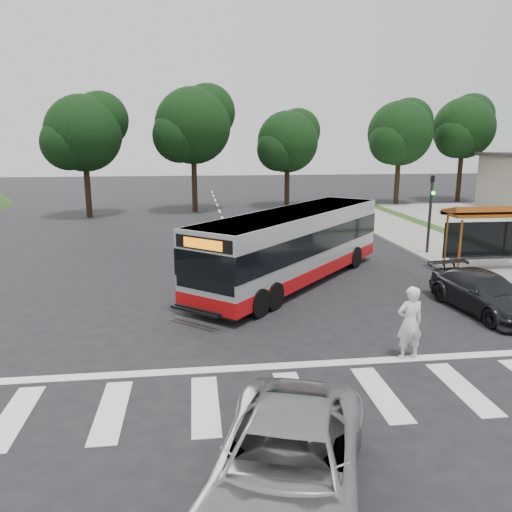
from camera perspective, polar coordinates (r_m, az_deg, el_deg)
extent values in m
plane|color=black|center=(16.14, 0.87, -7.46)|extent=(140.00, 140.00, 0.00)
cube|color=gray|center=(27.05, 22.06, 0.13)|extent=(4.00, 40.00, 0.12)
cube|color=#9E9991|center=(26.13, 18.23, 0.04)|extent=(0.30, 40.00, 0.15)
cube|color=silver|center=(11.65, 4.45, -15.96)|extent=(18.00, 2.60, 0.01)
cylinder|color=#9A4C19|center=(22.77, 22.26, 0.95)|extent=(0.10, 0.10, 2.30)
cylinder|color=#9A4C19|center=(23.80, 20.87, 1.56)|extent=(0.10, 0.10, 2.30)
cube|color=#9A4C19|center=(23.99, 25.59, 4.37)|extent=(4.20, 1.60, 0.12)
cube|color=#9A4C19|center=(24.02, 25.56, 4.75)|extent=(4.20, 1.32, 0.51)
cube|color=black|center=(24.68, 24.57, 1.73)|extent=(3.80, 0.06, 1.60)
cube|color=gray|center=(24.33, 25.13, -0.28)|extent=(3.60, 0.40, 0.08)
cylinder|color=black|center=(26.49, 19.24, 4.38)|extent=(0.14, 0.14, 4.00)
imported|color=black|center=(26.33, 19.49, 7.60)|extent=(0.16, 0.20, 1.00)
sphere|color=#19E533|center=(26.20, 19.60, 6.80)|extent=(0.18, 0.18, 0.18)
cylinder|color=black|center=(46.76, 15.83, 8.42)|extent=(0.44, 0.44, 4.40)
sphere|color=black|center=(46.65, 16.14, 13.32)|extent=(5.60, 5.60, 5.60)
sphere|color=black|center=(47.89, 17.08, 14.44)|extent=(4.20, 4.20, 4.20)
sphere|color=black|center=(45.62, 15.27, 12.51)|extent=(3.92, 3.92, 3.92)
cylinder|color=black|center=(51.62, 22.22, 8.47)|extent=(0.44, 0.44, 4.84)
sphere|color=black|center=(51.53, 22.65, 13.34)|extent=(5.60, 5.60, 5.60)
sphere|color=black|center=(52.85, 23.39, 14.45)|extent=(4.20, 4.20, 4.20)
sphere|color=black|center=(50.44, 21.98, 12.55)|extent=(3.92, 3.92, 3.92)
cylinder|color=black|center=(41.10, -7.05, 8.41)|extent=(0.44, 0.44, 4.84)
sphere|color=black|center=(40.99, -7.23, 14.55)|extent=(6.00, 6.00, 6.00)
sphere|color=black|center=(41.96, -5.57, 16.06)|extent=(4.50, 4.50, 4.50)
sphere|color=black|center=(40.24, -8.73, 13.44)|extent=(4.20, 4.20, 4.20)
cylinder|color=black|center=(43.89, 3.56, 8.19)|extent=(0.44, 0.44, 3.96)
sphere|color=black|center=(43.74, 3.62, 12.90)|extent=(5.20, 5.20, 5.20)
sphere|color=black|center=(44.71, 4.80, 14.03)|extent=(3.90, 3.90, 3.90)
sphere|color=black|center=(42.94, 2.56, 12.07)|extent=(3.64, 3.64, 3.64)
cylinder|color=black|center=(39.91, -18.68, 7.38)|extent=(0.44, 0.44, 4.40)
sphere|color=black|center=(39.76, -19.11, 13.11)|extent=(5.60, 5.60, 5.60)
sphere|color=black|center=(40.41, -17.37, 14.64)|extent=(4.20, 4.20, 4.20)
sphere|color=black|center=(39.28, -20.67, 11.98)|extent=(3.92, 3.92, 3.92)
imported|color=white|center=(13.79, 17.16, -7.30)|extent=(0.76, 0.53, 1.99)
imported|color=black|center=(18.49, 24.63, -3.85)|extent=(2.31, 4.72, 1.32)
imported|color=#979A9C|center=(8.43, 3.51, -22.88)|extent=(3.82, 5.54, 1.41)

